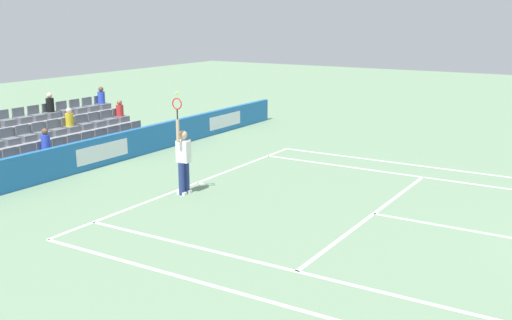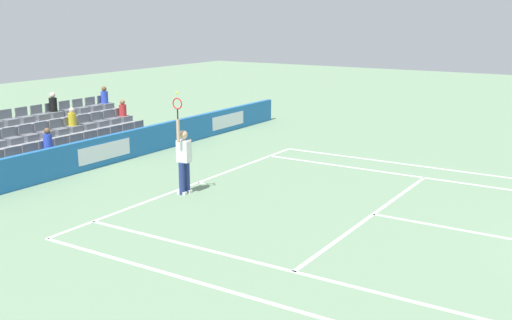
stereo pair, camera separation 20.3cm
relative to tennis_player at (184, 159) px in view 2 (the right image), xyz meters
The scene contains 11 objects.
line_baseline 1.52m from the tennis_player, 161.22° to the right, with size 10.97×0.10×0.01m, color white.
line_service 5.33m from the tennis_player, 102.01° to the left, with size 8.23×0.10×0.01m, color white.
line_centre_service 8.45m from the tennis_player, 97.46° to the left, with size 0.10×6.40×0.01m, color white.
line_singles_sideline_left 6.42m from the tennis_player, 61.51° to the left, with size 0.10×11.89×0.01m, color white.
line_singles_sideline_right 7.69m from the tennis_player, 133.03° to the left, with size 0.10×11.89×0.01m, color white.
line_doubles_sideline_left 7.17m from the tennis_player, 51.74° to the left, with size 0.10×11.89×0.01m, color white.
line_doubles_sideline_right 8.68m from the tennis_player, 139.70° to the left, with size 0.10×11.89×0.01m, color white.
line_centre_mark 1.50m from the tennis_player, 166.06° to the right, with size 0.10×0.20×0.01m, color white.
sponsor_barrier 4.46m from the tennis_player, 104.24° to the right, with size 21.16×0.22×0.97m.
tennis_player is the anchor object (origin of this frame).
stadium_stand 6.72m from the tennis_player, 99.35° to the right, with size 6.82×2.85×2.19m.
Camera 2 is at (13.73, -1.18, 4.84)m, focal length 42.70 mm.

